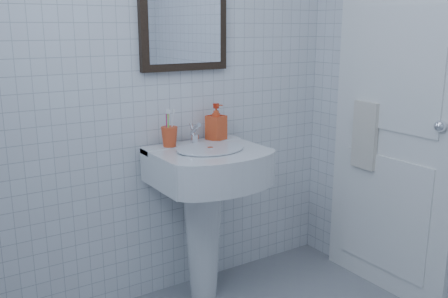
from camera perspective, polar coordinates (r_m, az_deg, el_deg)
wall_back at (r=2.62m, az=-7.69°, el=8.97°), size 2.20×0.02×2.50m
washbasin at (r=2.65m, az=-2.18°, el=-5.64°), size 0.57×0.41×0.87m
faucet at (r=2.65m, az=-3.39°, el=1.65°), size 0.05×0.10×0.12m
toothbrush_cup at (r=2.58m, az=-6.25°, el=1.41°), size 0.09×0.09×0.10m
soap_dispenser at (r=2.72m, az=-0.90°, el=3.13°), size 0.11×0.11×0.20m
wall_mirror at (r=2.67m, az=-4.60°, el=15.58°), size 0.50×0.04×0.62m
bathroom_door at (r=2.82m, az=18.90°, el=3.57°), size 0.04×0.80×2.00m
towel_ring at (r=2.90m, az=16.29°, el=5.02°), size 0.01×0.18×0.18m
hand_towel at (r=2.92m, az=15.80°, el=1.50°), size 0.03×0.16×0.38m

